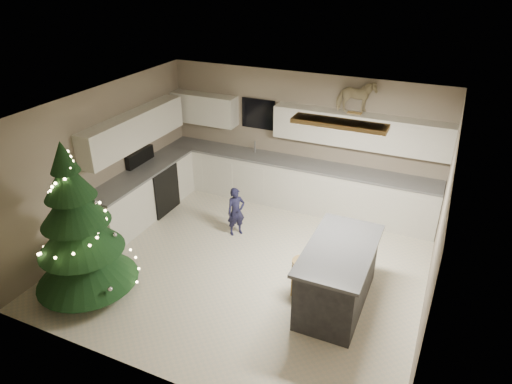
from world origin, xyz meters
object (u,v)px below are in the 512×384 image
Objects in this scene: christmas_tree at (79,236)px; bar_stool at (302,269)px; toddler at (236,212)px; island at (338,276)px; rocking_horse at (356,97)px.

bar_stool is at bearing 23.36° from christmas_tree.
bar_stool is 1.94m from toddler.
island is 0.52m from bar_stool.
island is at bearing -74.83° from toddler.
rocking_horse is at bearing -3.10° from toddler.
toddler is at bearing 112.44° from rocking_horse.
christmas_tree is at bearing -166.90° from toddler.
bar_stool is (-0.52, -0.01, -0.04)m from island.
rocking_horse is at bearing 53.77° from christmas_tree.
bar_stool is 0.65× the size of toddler.
christmas_tree reaches higher than island.
christmas_tree reaches higher than toddler.
christmas_tree is (-3.42, -1.26, 0.51)m from island.
rocking_horse is at bearing 101.55° from island.
bar_stool is at bearing 157.98° from rocking_horse.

